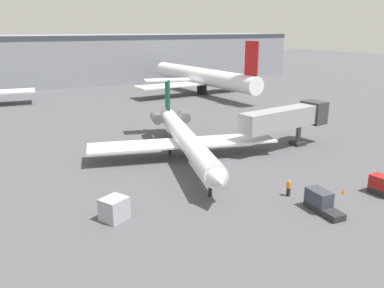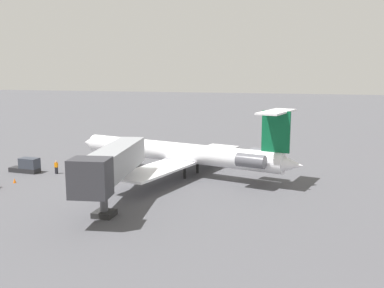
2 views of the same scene
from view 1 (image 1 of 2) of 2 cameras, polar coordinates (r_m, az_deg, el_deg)
ground_plane at (r=50.54m, az=3.81°, el=-2.15°), size 400.00×400.00×0.10m
regional_jet at (r=50.28m, az=-1.27°, el=1.26°), size 24.29×31.04×8.59m
jet_bridge at (r=55.70m, az=13.94°, el=3.74°), size 14.96×4.90×5.94m
ground_crew_marshaller at (r=40.34m, az=13.78°, el=-6.16°), size 0.27×0.41×1.69m
baggage_tug_lead at (r=37.97m, az=18.14°, el=-8.03°), size 1.67×4.09×1.90m
cargo_container_uld at (r=35.23m, az=-11.16°, el=-9.17°), size 2.75×2.65×1.99m
traffic_cone_near at (r=42.69m, az=21.03°, el=-6.39°), size 0.36×0.36×0.55m
terminal_building at (r=126.40m, az=-16.62°, el=11.69°), size 139.76×25.24×13.98m
parked_airliner_west_mid at (r=99.56m, az=1.51°, el=9.68°), size 34.95×41.39×13.43m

